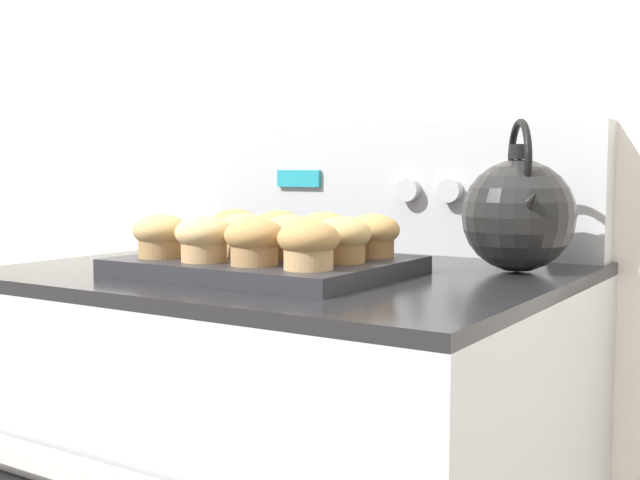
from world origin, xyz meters
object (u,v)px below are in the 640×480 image
object	(u,v)px
muffin_r0_c0	(160,235)
muffin_r2_c1	(278,230)
muffin_r1_c1	(244,234)
muffin_r0_c1	(204,238)
muffin_r0_c3	(308,244)
muffin_r1_c2	(290,236)
muffin_r2_c3	(372,235)
muffin_pan	(266,266)
muffin_r0_c2	(254,241)
muffin_r2_c0	(235,228)
muffin_r1_c3	(342,239)
muffin_r2_c2	(324,232)
tea_kettle	(518,213)

from	to	relation	value
muffin_r0_c0	muffin_r2_c1	bearing A→B (deg)	63.85
muffin_r0_c0	muffin_r1_c1	world-z (taller)	same
muffin_r0_c1	muffin_r0_c3	size ratio (longest dim) A/B	1.00
muffin_r1_c1	muffin_r2_c1	world-z (taller)	same
muffin_r1_c2	muffin_r2_c3	bearing A→B (deg)	44.53
muffin_pan	muffin_r0_c2	distance (m)	0.10
muffin_r0_c1	muffin_r2_c0	size ratio (longest dim) A/B	1.00
muffin_r1_c1	muffin_r1_c3	distance (m)	0.16
muffin_r0_c2	muffin_r2_c2	xyz separation A→B (m)	(-0.00, 0.16, 0.00)
muffin_pan	muffin_r1_c2	world-z (taller)	muffin_r1_c2
muffin_r0_c2	muffin_r2_c1	size ratio (longest dim) A/B	1.00
muffin_pan	muffin_r1_c1	world-z (taller)	muffin_r1_c1
muffin_r0_c1	muffin_r2_c2	size ratio (longest dim) A/B	1.00
muffin_r0_c3	muffin_r2_c0	distance (m)	0.28
muffin_r0_c2	muffin_r2_c0	world-z (taller)	same
muffin_pan	muffin_r2_c0	xyz separation A→B (m)	(-0.12, 0.08, 0.04)
muffin_r2_c1	muffin_r1_c3	bearing A→B (deg)	-26.75
muffin_r1_c1	muffin_r2_c3	size ratio (longest dim) A/B	1.00
muffin_r2_c2	muffin_r1_c2	bearing A→B (deg)	-90.74
muffin_r0_c1	muffin_r0_c3	distance (m)	0.16
muffin_pan	muffin_r0_c0	xyz separation A→B (m)	(-0.12, -0.08, 0.04)
muffin_r2_c0	muffin_pan	bearing A→B (deg)	-34.37
muffin_r0_c0	muffin_r1_c1	bearing A→B (deg)	45.56
muffin_r1_c1	muffin_r2_c1	bearing A→B (deg)	89.92
muffin_r0_c0	muffin_r2_c2	xyz separation A→B (m)	(0.16, 0.16, 0.00)
muffin_r0_c3	muffin_r2_c1	bearing A→B (deg)	134.89
muffin_r0_c2	muffin_r2_c0	size ratio (longest dim) A/B	1.00
muffin_r0_c0	muffin_r0_c3	distance (m)	0.24
muffin_r1_c1	muffin_r0_c1	bearing A→B (deg)	-88.69
muffin_pan	muffin_r1_c3	distance (m)	0.12
muffin_r0_c2	muffin_r2_c3	size ratio (longest dim) A/B	1.00
muffin_r1_c1	muffin_r2_c2	xyz separation A→B (m)	(0.08, 0.08, 0.00)
muffin_r2_c1	tea_kettle	size ratio (longest dim) A/B	0.35
muffin_r1_c2	muffin_r0_c1	bearing A→B (deg)	-132.27
muffin_r0_c2	muffin_r0_c3	size ratio (longest dim) A/B	1.00
muffin_r0_c0	muffin_r2_c0	world-z (taller)	same
muffin_r0_c1	muffin_r0_c3	world-z (taller)	same
muffin_r0_c0	muffin_r1_c1	distance (m)	0.11
muffin_r0_c2	tea_kettle	size ratio (longest dim) A/B	0.35
muffin_r2_c0	muffin_r2_c2	bearing A→B (deg)	0.83
muffin_r1_c2	muffin_r2_c1	size ratio (longest dim) A/B	1.00
muffin_r2_c1	muffin_r2_c2	xyz separation A→B (m)	(0.08, 0.00, 0.00)
muffin_r0_c0	muffin_r2_c2	world-z (taller)	same
muffin_r1_c2	muffin_r2_c1	xyz separation A→B (m)	(-0.08, 0.08, 0.00)
muffin_pan	muffin_r1_c3	bearing A→B (deg)	1.27
muffin_r1_c2	muffin_r0_c3	bearing A→B (deg)	-44.02
muffin_pan	muffin_r1_c2	size ratio (longest dim) A/B	4.84
muffin_r1_c1	tea_kettle	bearing A→B (deg)	32.65
muffin_r2_c0	muffin_r2_c2	world-z (taller)	same
muffin_r1_c3	muffin_r2_c3	xyz separation A→B (m)	(0.00, 0.08, 0.00)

